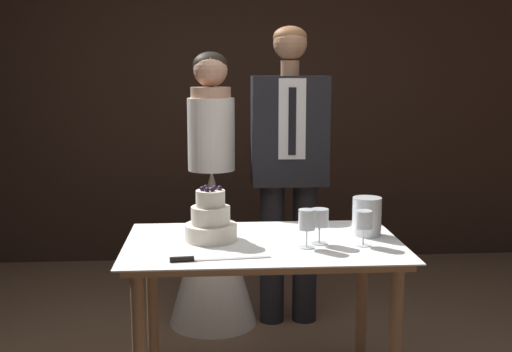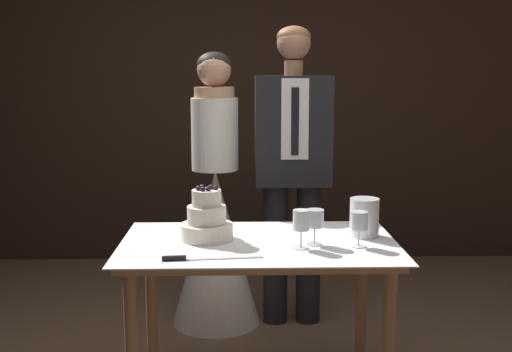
% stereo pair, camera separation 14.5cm
% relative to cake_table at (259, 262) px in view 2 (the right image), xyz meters
% --- Properties ---
extents(wall_back, '(5.44, 0.12, 2.82)m').
position_rel_cake_table_xyz_m(wall_back, '(-0.10, 2.39, 0.74)').
color(wall_back, black).
rests_on(wall_back, ground_plane).
extents(cake_table, '(1.27, 0.79, 0.77)m').
position_rel_cake_table_xyz_m(cake_table, '(0.00, 0.00, 0.00)').
color(cake_table, '#8E6B4C').
rests_on(cake_table, ground_plane).
extents(tiered_cake, '(0.24, 0.24, 0.26)m').
position_rel_cake_table_xyz_m(tiered_cake, '(-0.24, 0.05, 0.19)').
color(tiered_cake, silver).
rests_on(tiered_cake, cake_table).
extents(cake_knife, '(0.42, 0.06, 0.02)m').
position_rel_cake_table_xyz_m(cake_knife, '(-0.28, -0.28, 0.10)').
color(cake_knife, silver).
rests_on(cake_knife, cake_table).
extents(wine_glass_near, '(0.07, 0.07, 0.17)m').
position_rel_cake_table_xyz_m(wine_glass_near, '(0.18, -0.12, 0.21)').
color(wine_glass_near, silver).
rests_on(wine_glass_near, cake_table).
extents(wine_glass_middle, '(0.08, 0.08, 0.16)m').
position_rel_cake_table_xyz_m(wine_glass_middle, '(0.44, -0.09, 0.21)').
color(wine_glass_middle, silver).
rests_on(wine_glass_middle, cake_table).
extents(wine_glass_far, '(0.08, 0.08, 0.16)m').
position_rel_cake_table_xyz_m(wine_glass_far, '(0.25, -0.05, 0.21)').
color(wine_glass_far, silver).
rests_on(wine_glass_far, cake_table).
extents(hurricane_candle, '(0.14, 0.14, 0.18)m').
position_rel_cake_table_xyz_m(hurricane_candle, '(0.50, 0.09, 0.18)').
color(hurricane_candle, silver).
rests_on(hurricane_candle, cake_table).
extents(bride, '(0.54, 0.54, 1.66)m').
position_rel_cake_table_xyz_m(bride, '(-0.23, 0.95, -0.06)').
color(bride, white).
rests_on(bride, ground_plane).
extents(groom, '(0.45, 0.25, 1.80)m').
position_rel_cake_table_xyz_m(groom, '(0.23, 0.95, 0.34)').
color(groom, black).
rests_on(groom, ground_plane).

